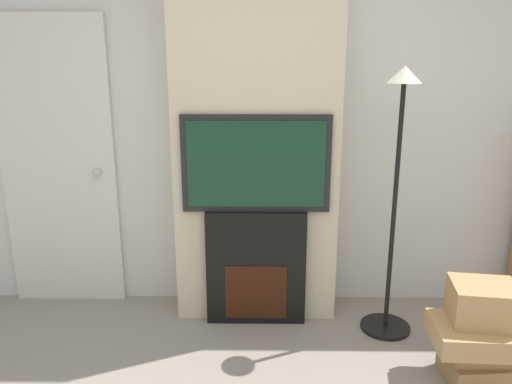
{
  "coord_description": "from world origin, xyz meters",
  "views": [
    {
      "loc": [
        0.04,
        -1.46,
        1.79
      ],
      "look_at": [
        0.0,
        1.67,
        0.92
      ],
      "focal_mm": 35.0,
      "sensor_mm": 36.0,
      "label": 1
    }
  ],
  "objects_px": {
    "television": "(256,164)",
    "box_stack": "(480,333)",
    "floor_lamp": "(396,188)",
    "fireplace": "(256,267)"
  },
  "relations": [
    {
      "from": "television",
      "to": "box_stack",
      "type": "relative_size",
      "value": 1.67
    },
    {
      "from": "floor_lamp",
      "to": "box_stack",
      "type": "distance_m",
      "value": 0.96
    },
    {
      "from": "floor_lamp",
      "to": "box_stack",
      "type": "height_order",
      "value": "floor_lamp"
    },
    {
      "from": "television",
      "to": "box_stack",
      "type": "xyz_separation_m",
      "value": [
        1.26,
        -0.65,
        -0.82
      ]
    },
    {
      "from": "television",
      "to": "box_stack",
      "type": "distance_m",
      "value": 1.63
    },
    {
      "from": "television",
      "to": "floor_lamp",
      "type": "height_order",
      "value": "floor_lamp"
    },
    {
      "from": "floor_lamp",
      "to": "television",
      "type": "bearing_deg",
      "value": 172.44
    },
    {
      "from": "television",
      "to": "floor_lamp",
      "type": "relative_size",
      "value": 0.55
    },
    {
      "from": "fireplace",
      "to": "box_stack",
      "type": "xyz_separation_m",
      "value": [
        1.26,
        -0.65,
        -0.11
      ]
    },
    {
      "from": "television",
      "to": "box_stack",
      "type": "bearing_deg",
      "value": -27.21
    }
  ]
}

